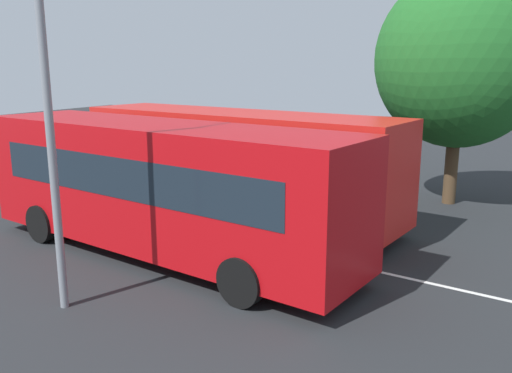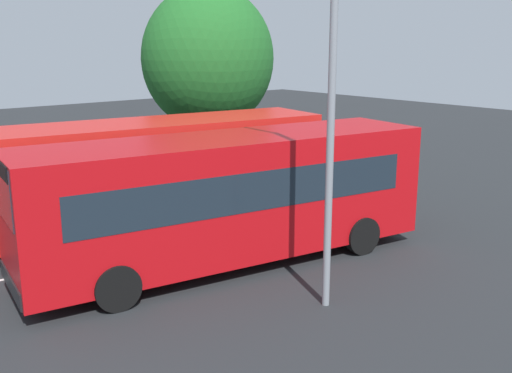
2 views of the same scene
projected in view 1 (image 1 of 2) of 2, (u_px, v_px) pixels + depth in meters
The scene contains 7 objects.
ground_plane at pixel (217, 235), 15.01m from camera, with size 77.06×77.06×0.00m, color #232628.
bus_far_left at pixel (235, 161), 16.38m from camera, with size 10.88×4.16×3.31m.
bus_center_left at pixel (160, 184), 13.11m from camera, with size 10.88×4.15×3.31m.
pedestrian at pixel (58, 164), 20.49m from camera, with size 0.44×0.44×1.67m.
street_lamp at pixel (58, 97), 9.86m from camera, with size 0.32×2.34×7.08m.
depot_tree at pixel (460, 59), 17.50m from camera, with size 5.56×5.00×7.80m.
lane_stripe_outer_left at pixel (217, 235), 15.01m from camera, with size 16.58×0.12×0.01m, color silver.
Camera 1 is at (-7.50, 12.27, 4.65)m, focal length 37.43 mm.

